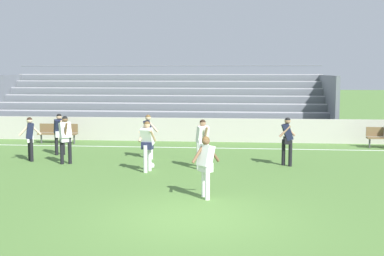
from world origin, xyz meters
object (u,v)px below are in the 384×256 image
(bleacher_stand, at_px, (160,102))
(player_dark_dropping_back, at_px, (287,137))
(bench_near_bin, at_px, (58,132))
(player_white_wide_left, at_px, (203,139))
(player_dark_challenging, at_px, (30,135))
(player_dark_overlapping, at_px, (148,132))
(player_white_pressing_high, at_px, (147,142))
(soccer_ball, at_px, (151,166))
(player_dark_trailing_run, at_px, (59,131))
(player_white_deep_cover, at_px, (65,135))
(player_white_wide_right, at_px, (206,162))

(bleacher_stand, relative_size, player_dark_dropping_back, 10.76)
(bench_near_bin, bearing_deg, player_white_wide_left, -37.25)
(player_white_wide_left, relative_size, player_dark_dropping_back, 0.99)
(player_dark_challenging, bearing_deg, player_dark_overlapping, 12.35)
(player_white_pressing_high, bearing_deg, player_white_wide_left, 20.65)
(bleacher_stand, height_order, bench_near_bin, bleacher_stand)
(player_dark_challenging, height_order, soccer_ball, player_dark_challenging)
(player_dark_overlapping, distance_m, player_dark_trailing_run, 3.68)
(bleacher_stand, bearing_deg, player_white_pressing_high, -82.76)
(player_dark_trailing_run, bearing_deg, player_dark_overlapping, -7.36)
(player_dark_overlapping, distance_m, player_dark_dropping_back, 5.20)
(bleacher_stand, relative_size, player_dark_overlapping, 10.93)
(bleacher_stand, relative_size, player_white_wide_left, 10.86)
(soccer_ball, bearing_deg, player_white_deep_cover, 169.02)
(player_white_wide_left, distance_m, player_dark_overlapping, 2.86)
(player_white_wide_right, bearing_deg, bench_near_bin, 128.65)
(player_white_pressing_high, distance_m, soccer_ball, 1.01)
(player_white_wide_left, xyz_separation_m, player_dark_trailing_run, (-5.86, 2.29, -0.04))
(player_white_wide_left, bearing_deg, player_white_pressing_high, -159.35)
(player_white_wide_left, relative_size, player_white_pressing_high, 1.01)
(player_dark_trailing_run, bearing_deg, player_dark_dropping_back, -9.34)
(bench_near_bin, relative_size, soccer_ball, 8.18)
(player_dark_overlapping, height_order, player_dark_challenging, player_dark_overlapping)
(bench_near_bin, xyz_separation_m, player_dark_overlapping, (4.88, -3.57, 0.45))
(bleacher_stand, bearing_deg, bench_near_bin, -126.84)
(player_dark_trailing_run, relative_size, player_white_deep_cover, 0.95)
(soccer_ball, bearing_deg, player_white_wide_right, -60.51)
(player_dark_overlapping, bearing_deg, bench_near_bin, 143.79)
(player_dark_challenging, bearing_deg, player_dark_dropping_back, -0.23)
(player_dark_trailing_run, xyz_separation_m, player_dark_dropping_back, (8.76, -1.44, 0.05))
(bleacher_stand, distance_m, player_dark_trailing_run, 8.73)
(player_dark_challenging, xyz_separation_m, player_white_deep_cover, (1.51, -0.47, 0.07))
(player_dark_dropping_back, relative_size, player_white_deep_cover, 0.99)
(player_dark_overlapping, relative_size, player_white_deep_cover, 0.97)
(player_white_wide_right, bearing_deg, player_dark_challenging, 144.71)
(player_dark_challenging, height_order, player_white_deep_cover, player_white_deep_cover)
(player_dark_trailing_run, height_order, player_dark_dropping_back, player_dark_dropping_back)
(soccer_ball, bearing_deg, player_dark_challenging, 167.02)
(player_white_wide_right, bearing_deg, player_white_wide_left, 95.60)
(player_white_wide_left, xyz_separation_m, player_white_pressing_high, (-1.78, -0.67, -0.01))
(player_dark_dropping_back, bearing_deg, player_dark_overlapping, 169.27)
(bleacher_stand, bearing_deg, player_dark_dropping_back, -57.89)
(player_dark_challenging, relative_size, player_white_deep_cover, 0.94)
(player_white_wide_left, bearing_deg, bench_near_bin, 142.75)
(player_white_pressing_high, xyz_separation_m, player_white_wide_right, (2.17, -3.29, -0.03))
(bench_near_bin, xyz_separation_m, player_dark_dropping_back, (9.99, -4.54, 0.47))
(player_dark_trailing_run, height_order, player_white_deep_cover, player_white_deep_cover)
(player_white_deep_cover, relative_size, player_white_wide_right, 1.05)
(player_dark_trailing_run, bearing_deg, bleacher_stand, 72.24)
(bench_near_bin, distance_m, player_white_pressing_high, 8.07)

